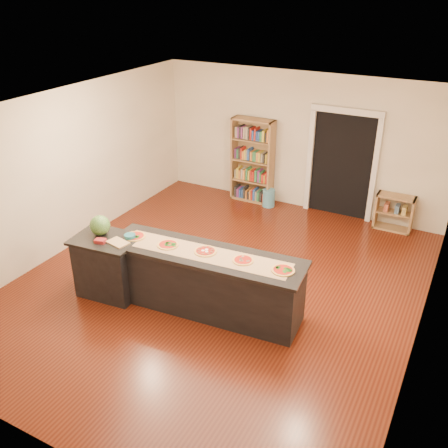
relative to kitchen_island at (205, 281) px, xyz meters
The scene contains 17 objects.
room 1.13m from the kitchen_island, 102.11° to the left, with size 6.00×7.00×2.80m.
doorway 4.23m from the kitchen_island, 79.44° to the left, with size 1.40×0.09×2.21m.
kitchen_island is the anchor object (origin of this frame).
side_counter 1.54m from the kitchen_island, 167.93° to the right, with size 0.97×0.71×0.96m.
bookshelf 4.10m from the kitchen_island, 105.60° to the left, with size 0.90×0.32×1.80m, color #A47D4F.
low_shelf 4.38m from the kitchen_island, 64.06° to the left, with size 0.71×0.30×0.71m, color #A47D4F.
waste_bin 3.86m from the kitchen_island, 99.48° to the left, with size 0.26×0.26×0.38m, color #4E94AF.
kraft_paper 0.47m from the kitchen_island, 85.36° to the right, with size 2.50×0.45×0.00m, color tan.
watermelon 1.78m from the kitchen_island, behind, with size 0.30×0.30×0.30m, color #144214.
cutting_board 1.38m from the kitchen_island, 164.11° to the right, with size 0.31×0.21×0.02m, color tan.
package_red 1.63m from the kitchen_island, 162.72° to the right, with size 0.15×0.11×0.05m, color maroon.
package_teal 1.30m from the kitchen_island, behind, with size 0.17×0.17×0.06m, color #195966.
pizza_a 1.25m from the kitchen_island, behind, with size 0.31×0.31×0.02m.
pizza_b 0.75m from the kitchen_island, behind, with size 0.31×0.31×0.02m.
pizza_c 0.49m from the kitchen_island, 94.64° to the left, with size 0.33×0.33×0.02m.
pizza_d 0.75m from the kitchen_island, ahead, with size 0.31×0.31×0.02m.
pizza_e 1.25m from the kitchen_island, ahead, with size 0.31×0.31×0.02m.
Camera 1 is at (3.22, -5.86, 4.45)m, focal length 40.00 mm.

